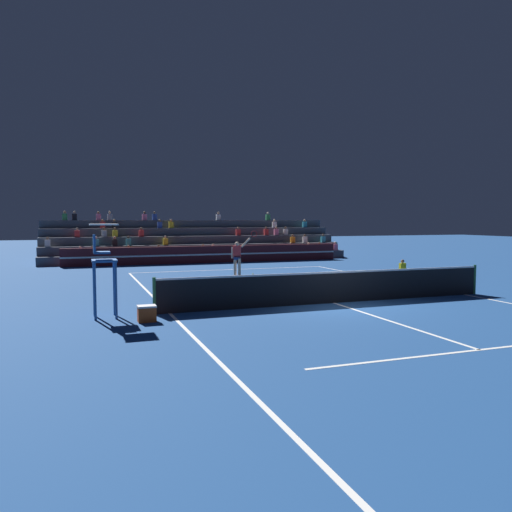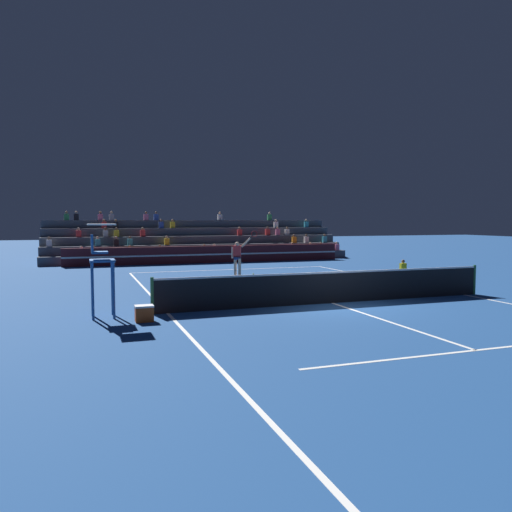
% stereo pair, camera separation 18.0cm
% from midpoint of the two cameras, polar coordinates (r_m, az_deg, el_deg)
% --- Properties ---
extents(ground_plane, '(120.00, 120.00, 0.00)m').
position_cam_midpoint_polar(ground_plane, '(16.96, 8.56, -5.33)').
color(ground_plane, navy).
extents(court_lines, '(11.10, 23.90, 0.01)m').
position_cam_midpoint_polar(court_lines, '(16.96, 8.56, -5.32)').
color(court_lines, white).
rests_on(court_lines, ground).
extents(tennis_net, '(12.00, 0.10, 1.10)m').
position_cam_midpoint_polar(tennis_net, '(16.88, 8.58, -3.51)').
color(tennis_net, '#2D6B38').
rests_on(tennis_net, ground).
extents(sponsor_banner_wall, '(18.00, 0.26, 1.10)m').
position_cam_midpoint_polar(sponsor_banner_wall, '(32.35, -5.54, 0.19)').
color(sponsor_banner_wall, '#51191E').
rests_on(sponsor_banner_wall, ground).
extents(bleacher_stand, '(20.71, 4.75, 3.38)m').
position_cam_midpoint_polar(bleacher_stand, '(36.01, -7.06, 1.32)').
color(bleacher_stand, '#4C515B').
rests_on(bleacher_stand, ground).
extents(umpire_chair, '(0.76, 0.84, 2.67)m').
position_cam_midpoint_polar(umpire_chair, '(14.75, -17.45, -0.17)').
color(umpire_chair, '#285699').
rests_on(umpire_chair, ground).
extents(ball_kid_courtside, '(0.30, 0.36, 0.84)m').
position_cam_midpoint_polar(ball_kid_courtside, '(25.41, 16.19, -1.54)').
color(ball_kid_courtside, black).
rests_on(ball_kid_courtside, ground).
extents(tennis_player, '(1.24, 0.65, 2.31)m').
position_cam_midpoint_polar(tennis_player, '(24.35, -2.32, -0.09)').
color(tennis_player, beige).
rests_on(tennis_player, ground).
extents(tennis_ball, '(0.07, 0.07, 0.07)m').
position_cam_midpoint_polar(tennis_ball, '(25.33, -0.56, -2.07)').
color(tennis_ball, '#C6DB33').
rests_on(tennis_ball, ground).
extents(equipment_cooler, '(0.50, 0.38, 0.45)m').
position_cam_midpoint_polar(equipment_cooler, '(14.04, -12.74, -6.43)').
color(equipment_cooler, '#D84C19').
rests_on(equipment_cooler, ground).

